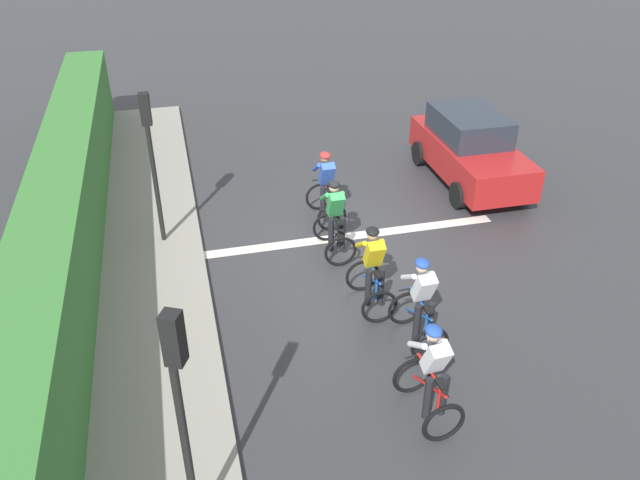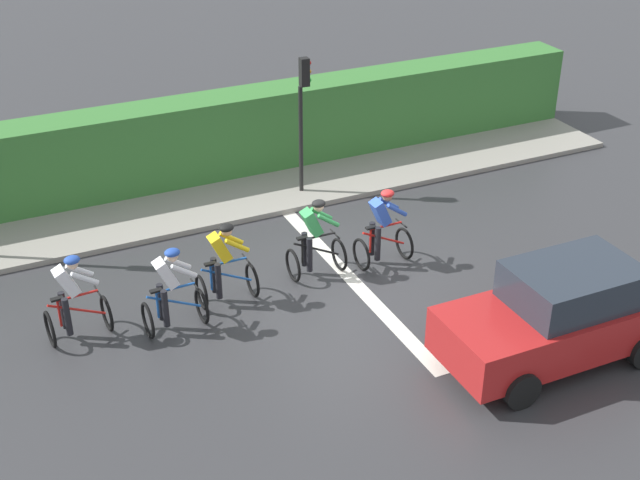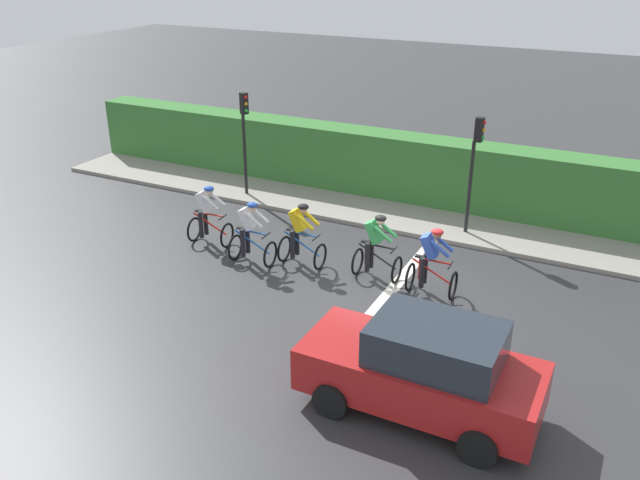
{
  "view_description": "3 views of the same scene",
  "coord_description": "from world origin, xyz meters",
  "px_view_note": "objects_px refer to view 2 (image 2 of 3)",
  "views": [
    {
      "loc": [
        3.42,
        11.47,
        7.27
      ],
      "look_at": [
        0.97,
        1.62,
        1.08
      ],
      "focal_mm": 35.66,
      "sensor_mm": 36.0,
      "label": 1
    },
    {
      "loc": [
        -13.11,
        6.74,
        9.04
      ],
      "look_at": [
        -0.13,
        0.64,
        1.09
      ],
      "focal_mm": 48.37,
      "sensor_mm": 36.0,
      "label": 2
    },
    {
      "loc": [
        -12.97,
        -4.72,
        7.5
      ],
      "look_at": [
        0.25,
        1.95,
        0.77
      ],
      "focal_mm": 37.18,
      "sensor_mm": 36.0,
      "label": 3
    }
  ],
  "objects_px": {
    "cyclist_lead": "(73,300)",
    "cyclist_fourth": "(315,240)",
    "car_red": "(560,315)",
    "cyclist_trailing": "(382,230)",
    "cyclist_second": "(171,292)",
    "traffic_light_near_crossing": "(303,106)",
    "cyclist_mid": "(224,266)"
  },
  "relations": [
    {
      "from": "cyclist_lead",
      "to": "cyclist_fourth",
      "type": "xyz_separation_m",
      "value": [
        0.17,
        -4.75,
        0.0
      ]
    },
    {
      "from": "car_red",
      "to": "cyclist_trailing",
      "type": "bearing_deg",
      "value": 16.31
    },
    {
      "from": "cyclist_second",
      "to": "cyclist_lead",
      "type": "bearing_deg",
      "value": 73.58
    },
    {
      "from": "cyclist_trailing",
      "to": "cyclist_lead",
      "type": "bearing_deg",
      "value": 89.86
    },
    {
      "from": "cyclist_second",
      "to": "traffic_light_near_crossing",
      "type": "relative_size",
      "value": 0.5
    },
    {
      "from": "cyclist_fourth",
      "to": "cyclist_second",
      "type": "bearing_deg",
      "value": 101.71
    },
    {
      "from": "traffic_light_near_crossing",
      "to": "cyclist_fourth",
      "type": "bearing_deg",
      "value": 159.11
    },
    {
      "from": "car_red",
      "to": "cyclist_second",
      "type": "bearing_deg",
      "value": 57.86
    },
    {
      "from": "cyclist_second",
      "to": "car_red",
      "type": "relative_size",
      "value": 0.4
    },
    {
      "from": "cyclist_second",
      "to": "cyclist_fourth",
      "type": "distance_m",
      "value": 3.18
    },
    {
      "from": "cyclist_mid",
      "to": "car_red",
      "type": "distance_m",
      "value": 6.12
    },
    {
      "from": "car_red",
      "to": "traffic_light_near_crossing",
      "type": "distance_m",
      "value": 7.95
    },
    {
      "from": "cyclist_lead",
      "to": "cyclist_trailing",
      "type": "height_order",
      "value": "same"
    },
    {
      "from": "cyclist_mid",
      "to": "cyclist_lead",
      "type": "bearing_deg",
      "value": 89.75
    },
    {
      "from": "cyclist_second",
      "to": "car_red",
      "type": "height_order",
      "value": "car_red"
    },
    {
      "from": "cyclist_lead",
      "to": "traffic_light_near_crossing",
      "type": "distance_m",
      "value": 7.23
    },
    {
      "from": "cyclist_fourth",
      "to": "car_red",
      "type": "relative_size",
      "value": 0.4
    },
    {
      "from": "cyclist_lead",
      "to": "cyclist_trailing",
      "type": "bearing_deg",
      "value": -90.14
    },
    {
      "from": "cyclist_lead",
      "to": "cyclist_fourth",
      "type": "height_order",
      "value": "same"
    },
    {
      "from": "car_red",
      "to": "traffic_light_near_crossing",
      "type": "bearing_deg",
      "value": 9.46
    },
    {
      "from": "cyclist_mid",
      "to": "traffic_light_near_crossing",
      "type": "relative_size",
      "value": 0.5
    },
    {
      "from": "cyclist_mid",
      "to": "car_red",
      "type": "bearing_deg",
      "value": -131.7
    },
    {
      "from": "cyclist_mid",
      "to": "traffic_light_near_crossing",
      "type": "bearing_deg",
      "value": -41.89
    },
    {
      "from": "cyclist_fourth",
      "to": "traffic_light_near_crossing",
      "type": "height_order",
      "value": "traffic_light_near_crossing"
    },
    {
      "from": "traffic_light_near_crossing",
      "to": "car_red",
      "type": "bearing_deg",
      "value": -170.54
    },
    {
      "from": "cyclist_lead",
      "to": "cyclist_mid",
      "type": "height_order",
      "value": "same"
    },
    {
      "from": "cyclist_trailing",
      "to": "car_red",
      "type": "distance_m",
      "value": 4.24
    },
    {
      "from": "cyclist_trailing",
      "to": "car_red",
      "type": "xyz_separation_m",
      "value": [
        -4.07,
        -1.19,
        0.08
      ]
    },
    {
      "from": "cyclist_lead",
      "to": "traffic_light_near_crossing",
      "type": "relative_size",
      "value": 0.5
    },
    {
      "from": "car_red",
      "to": "cyclist_lead",
      "type": "bearing_deg",
      "value": 61.0
    },
    {
      "from": "cyclist_mid",
      "to": "cyclist_fourth",
      "type": "distance_m",
      "value": 1.96
    },
    {
      "from": "cyclist_mid",
      "to": "cyclist_trailing",
      "type": "xyz_separation_m",
      "value": [
        -0.0,
        -3.38,
        0.0
      ]
    }
  ]
}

